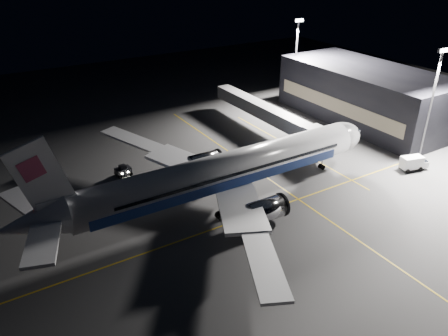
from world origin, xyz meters
TOP-DOWN VIEW (x-y plane):
  - ground at (0.00, 0.00)m, footprint 200.00×200.00m
  - guide_line_main at (10.00, 0.00)m, footprint 0.25×80.00m
  - guide_line_cross at (0.00, -6.00)m, footprint 70.00×0.25m
  - guide_line_side at (22.00, 10.00)m, footprint 0.25×40.00m
  - airliner at (-1.08, 0.00)m, footprint 61.48×54.22m
  - terminal at (45.98, 14.00)m, footprint 18.12×40.00m
  - jet_bridge at (22.00, 18.06)m, footprint 3.60×34.40m
  - floodlight_mast_north at (40.00, 31.99)m, footprint 2.40×0.68m
  - floodlight_mast_south at (40.00, -6.01)m, footprint 2.40×0.67m
  - service_truck at (34.48, -8.75)m, footprint 5.37×3.25m
  - baggage_tug at (-11.09, 16.46)m, footprint 2.80×2.31m
  - safety_cone_a at (-7.77, 7.55)m, footprint 0.45×0.45m
  - safety_cone_b at (3.41, 6.21)m, footprint 0.40×0.40m
  - safety_cone_c at (-4.39, 7.25)m, footprint 0.46×0.46m

SIDE VIEW (x-z plane):
  - ground at x=0.00m, z-range 0.00..0.00m
  - guide_line_main at x=10.00m, z-range 0.00..0.01m
  - guide_line_cross at x=0.00m, z-range 0.00..0.01m
  - guide_line_side at x=22.00m, z-range 0.00..0.01m
  - safety_cone_b at x=3.41m, z-range 0.00..0.60m
  - safety_cone_a at x=-7.77m, z-range 0.00..0.68m
  - safety_cone_c at x=-4.39m, z-range 0.00..0.68m
  - baggage_tug at x=-11.09m, z-range -0.08..1.86m
  - service_truck at x=34.48m, z-range 0.09..2.67m
  - jet_bridge at x=22.00m, z-range 1.43..7.73m
  - airliner at x=-1.08m, z-range -3.16..13.48m
  - terminal at x=45.98m, z-range 0.00..12.00m
  - floodlight_mast_north at x=40.00m, z-range 2.02..22.72m
  - floodlight_mast_south at x=40.00m, z-range 2.02..22.72m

